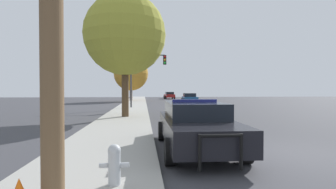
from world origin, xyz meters
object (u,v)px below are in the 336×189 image
(traffic_light, at_px, (145,69))
(tree_sidewalk_near, at_px, (125,35))
(fire_hydrant, at_px, (114,163))
(car_background_distant, at_px, (169,95))
(police_car, at_px, (196,124))
(car_background_oncoming, at_px, (190,98))
(tree_sidewalk_far, at_px, (131,74))

(traffic_light, height_order, tree_sidewalk_near, tree_sidewalk_near)
(fire_hydrant, relative_size, car_background_distant, 0.17)
(police_car, height_order, tree_sidewalk_near, tree_sidewalk_near)
(car_background_oncoming, xyz_separation_m, tree_sidewalk_far, (-7.79, 7.77, 3.55))
(traffic_light, bearing_deg, fire_hydrant, -91.96)
(fire_hydrant, bearing_deg, tree_sidewalk_near, 92.98)
(car_background_oncoming, height_order, tree_sidewalk_far, tree_sidewalk_far)
(fire_hydrant, bearing_deg, car_background_oncoming, 77.24)
(police_car, xyz_separation_m, fire_hydrant, (-2.10, -3.14, -0.25))
(police_car, xyz_separation_m, car_background_oncoming, (4.30, 25.15, -0.05))
(car_background_distant, bearing_deg, fire_hydrant, -99.05)
(police_car, height_order, car_background_distant, police_car)
(fire_hydrant, distance_m, car_background_distant, 45.58)
(traffic_light, height_order, car_background_distant, traffic_light)
(police_car, relative_size, fire_hydrant, 7.18)
(police_car, distance_m, traffic_light, 17.46)
(fire_hydrant, height_order, car_background_distant, car_background_distant)
(car_background_distant, bearing_deg, traffic_light, -102.98)
(car_background_oncoming, distance_m, tree_sidewalk_near, 18.41)
(fire_hydrant, height_order, tree_sidewalk_far, tree_sidewalk_far)
(police_car, relative_size, tree_sidewalk_far, 0.77)
(car_background_oncoming, distance_m, car_background_distant, 16.99)
(police_car, xyz_separation_m, traffic_light, (-1.41, 17.15, 2.97))
(fire_hydrant, xyz_separation_m, tree_sidewalk_far, (-1.39, 36.06, 3.75))
(police_car, height_order, car_background_oncoming, police_car)
(police_car, bearing_deg, car_background_distant, -94.05)
(tree_sidewalk_near, bearing_deg, car_background_oncoming, 66.83)
(police_car, xyz_separation_m, tree_sidewalk_near, (-2.72, 8.74, 4.48))
(fire_hydrant, height_order, traffic_light, traffic_light)
(tree_sidewalk_near, bearing_deg, traffic_light, 81.11)
(police_car, distance_m, fire_hydrant, 3.78)
(fire_hydrant, xyz_separation_m, tree_sidewalk_near, (-0.62, 11.88, 4.73))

